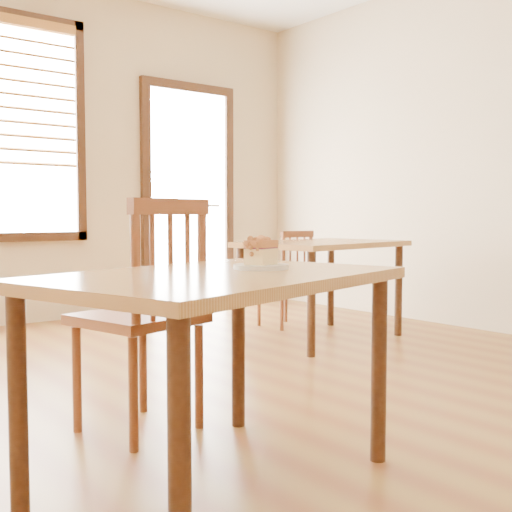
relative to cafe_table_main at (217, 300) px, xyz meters
The scene contains 8 objects.
ground 0.68m from the cafe_table_main, 98.93° to the right, with size 8.00×8.00×0.00m, color brown.
entry_door 4.47m from the cafe_table_main, 59.16° to the left, with size 1.08×0.06×2.29m.
cafe_table_main is the anchor object (origin of this frame).
cafe_chair_main 0.68m from the cafe_table_main, 83.69° to the left, with size 0.56×0.56×1.03m.
cafe_table_second 2.76m from the cafe_table_main, 38.52° to the left, with size 1.31×0.96×0.75m.
cafe_chair_second 3.26m from the cafe_table_main, 44.97° to the left, with size 0.37×0.37×0.83m.
plate 0.25m from the cafe_table_main, ahead, with size 0.20×0.20×0.02m.
cake_slice 0.28m from the cafe_table_main, ahead, with size 0.13×0.11×0.11m.
Camera 1 is at (-1.22, -1.64, 0.95)m, focal length 45.00 mm.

